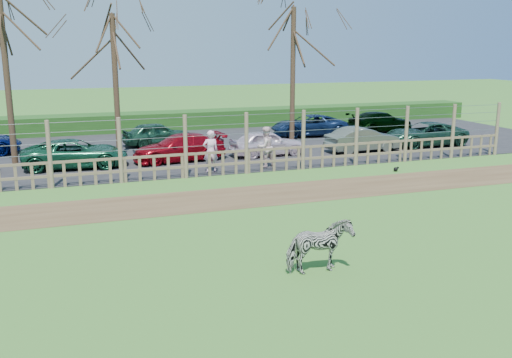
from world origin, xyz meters
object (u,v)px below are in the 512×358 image
object	(u,v)px
tree_left	(2,32)
visitor_a	(211,151)
crow	(396,169)
car_12	(309,125)
car_5	(362,139)
car_3	(179,148)
tree_right	(293,43)
tree_mid	(114,51)
car_10	(157,134)
car_6	(425,134)
car_4	(267,143)
visitor_b	(265,147)
car_2	(75,153)
zebra	(319,247)
car_13	(381,122)

from	to	relation	value
tree_left	visitor_a	distance (m)	9.81
crow	car_12	size ratio (longest dim) A/B	0.06
car_5	car_12	size ratio (longest dim) A/B	0.84
car_3	tree_right	bearing A→B (deg)	106.21
visitor_a	crow	xyz separation A→B (m)	(7.33, -2.22, -0.81)
tree_mid	car_10	bearing A→B (deg)	46.15
crow	car_5	distance (m)	4.44
car_3	car_5	size ratio (longest dim) A/B	1.14
visitor_a	car_6	xyz separation A→B (m)	(12.09, 2.54, -0.26)
car_3	car_4	size ratio (longest dim) A/B	1.17
car_5	visitor_b	bearing A→B (deg)	104.75
car_12	tree_right	bearing A→B (deg)	-37.07
visitor_b	car_6	bearing A→B (deg)	177.11
car_2	car_6	world-z (taller)	same
zebra	car_10	distance (m)	18.24
car_2	car_5	size ratio (longest dim) A/B	1.19
car_3	visitor_a	bearing A→B (deg)	8.90
crow	car_2	size ratio (longest dim) A/B	0.06
car_6	crow	bearing A→B (deg)	-43.87
car_3	car_6	bearing A→B (deg)	83.02
tree_mid	car_13	xyz separation A→B (m)	(15.65, 2.64, -4.23)
car_2	car_4	world-z (taller)	same
car_4	car_5	world-z (taller)	same
zebra	car_3	distance (m)	13.76
tree_left	visitor_a	bearing A→B (deg)	-27.23
car_6	car_12	world-z (taller)	same
tree_right	car_10	distance (m)	8.42
zebra	car_13	distance (m)	22.61
zebra	car_2	distance (m)	14.64
tree_right	visitor_b	world-z (taller)	tree_right
car_10	car_12	bearing A→B (deg)	-95.68
visitor_a	crow	world-z (taller)	visitor_a
car_5	car_3	bearing A→B (deg)	82.74
car_2	car_5	xyz separation A→B (m)	(13.37, -0.68, 0.00)
visitor_b	car_10	xyz separation A→B (m)	(-3.43, 6.95, -0.26)
car_5	car_2	bearing A→B (deg)	83.87
crow	visitor_b	bearing A→B (deg)	153.18
crow	car_6	distance (m)	6.75
tree_mid	car_3	xyz separation A→B (m)	(2.42, -2.21, -4.23)
visitor_b	car_4	distance (m)	2.61
car_3	tree_mid	bearing A→B (deg)	-138.56
car_2	car_6	distance (m)	17.28
car_2	tree_mid	bearing A→B (deg)	-39.14
tree_right	car_6	size ratio (longest dim) A/B	1.70
zebra	car_5	size ratio (longest dim) A/B	0.41
zebra	crow	xyz separation A→B (m)	(7.68, 8.81, -0.54)
tree_left	car_10	size ratio (longest dim) A/B	2.24
car_10	tree_right	bearing A→B (deg)	-112.32
zebra	visitor_a	size ratio (longest dim) A/B	0.87
car_4	car_13	world-z (taller)	same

